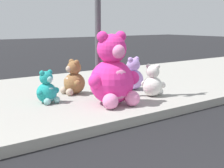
% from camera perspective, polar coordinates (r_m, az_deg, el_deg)
% --- Properties ---
extents(sidewalk, '(28.00, 4.40, 0.15)m').
position_cam_1_polar(sidewalk, '(6.39, -13.89, -2.80)').
color(sidewalk, '#9E9B93').
rests_on(sidewalk, ground_plane).
extents(sign_pole, '(0.56, 0.11, 3.20)m').
position_cam_1_polar(sign_pole, '(6.02, -2.47, 13.69)').
color(sign_pole, '#4C4C51').
rests_on(sign_pole, sidewalk).
extents(plush_pink_large, '(0.95, 0.85, 1.23)m').
position_cam_1_polar(plush_pink_large, '(5.54, 0.14, 1.48)').
color(plush_pink_large, '#F22D93').
rests_on(plush_pink_large, sidewalk).
extents(plush_white, '(0.44, 0.43, 0.61)m').
position_cam_1_polar(plush_white, '(6.26, 7.08, 0.14)').
color(plush_white, white).
rests_on(plush_white, sidewalk).
extents(plush_lavender, '(0.52, 0.47, 0.68)m').
position_cam_1_polar(plush_lavender, '(6.85, 3.58, 1.33)').
color(plush_lavender, '#B28CD8').
rests_on(plush_lavender, sidewalk).
extents(plush_brown, '(0.45, 0.52, 0.68)m').
position_cam_1_polar(plush_brown, '(6.44, -6.68, 0.66)').
color(plush_brown, olive).
rests_on(plush_brown, sidewalk).
extents(plush_teal, '(0.44, 0.40, 0.57)m').
position_cam_1_polar(plush_teal, '(5.78, -11.15, -1.01)').
color(plush_teal, teal).
rests_on(plush_teal, sidewalk).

